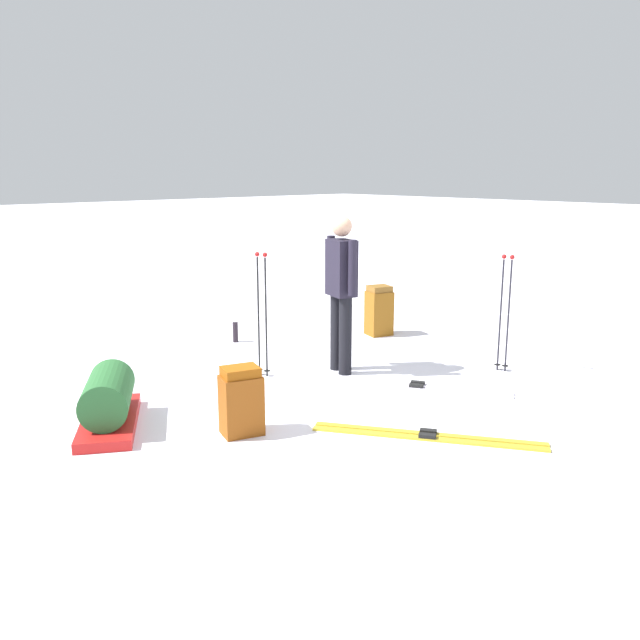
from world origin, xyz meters
TOP-DOWN VIEW (x-y plane):
  - ground_plane at (0.00, 0.00)m, footprint 80.00×80.00m
  - skier_standing at (0.23, -0.52)m, footprint 0.55×0.31m
  - ski_pair_near at (-0.69, -0.71)m, footprint 1.74×1.09m
  - ski_pair_far at (-1.58, 0.24)m, footprint 1.70×1.21m
  - backpack_large_dark at (-0.46, 1.32)m, footprint 0.34×0.39m
  - backpack_bright at (1.07, -2.07)m, footprint 0.35×0.37m
  - ski_poles_planted_near at (0.69, 0.19)m, footprint 0.16×0.10m
  - ski_poles_planted_far at (-0.95, -1.85)m, footprint 0.15×0.09m
  - gear_sled at (0.45, 2.06)m, footprint 1.22×0.99m
  - thermos_bottle at (2.06, -0.42)m, footprint 0.07×0.07m

SIDE VIEW (x-z plane):
  - ground_plane at x=0.00m, z-range 0.00..0.00m
  - ski_pair_far at x=-1.58m, z-range -0.01..0.04m
  - ski_pair_near at x=-0.69m, z-range -0.01..0.04m
  - thermos_bottle at x=2.06m, z-range 0.00..0.26m
  - gear_sled at x=0.45m, z-range -0.02..0.47m
  - backpack_large_dark at x=-0.46m, z-range -0.01..0.58m
  - backpack_bright at x=1.07m, z-range -0.01..0.66m
  - ski_poles_planted_far at x=-0.95m, z-range 0.07..1.36m
  - ski_poles_planted_near at x=0.69m, z-range 0.07..1.41m
  - skier_standing at x=0.23m, z-range 0.10..1.80m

